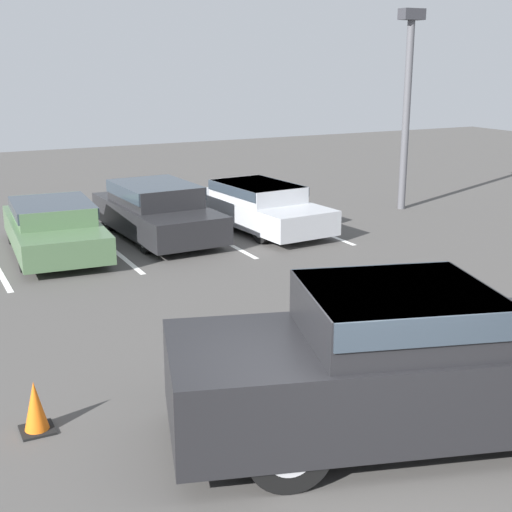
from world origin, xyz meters
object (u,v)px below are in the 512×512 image
Objects in this scene: pickup_truck at (420,361)px; traffic_cone at (35,408)px; parked_sedan_a at (54,226)px; light_post at (407,93)px; parked_sedan_b at (156,209)px; parked_sedan_c at (259,204)px.

pickup_truck reaches higher than traffic_cone.
light_post is (10.11, 0.37, 2.70)m from parked_sedan_a.
light_post is 8.77× the size of traffic_cone.
parked_sedan_b is at bearing 62.16° from traffic_cone.
parked_sedan_c is at bearing 48.75° from traffic_cone.
parked_sedan_c is 0.84× the size of light_post.
parked_sedan_a is 0.97× the size of parked_sedan_b.
parked_sedan_b is (0.50, 10.54, -0.21)m from pickup_truck.
parked_sedan_a is 8.32m from traffic_cone.
pickup_truck is 1.36× the size of parked_sedan_a.
parked_sedan_b reaches higher than traffic_cone.
light_post reaches higher than pickup_truck.
parked_sedan_b is (2.57, 0.39, 0.07)m from parked_sedan_a.
parked_sedan_c is 5.60m from light_post.
traffic_cone is (-4.48, -8.48, -0.40)m from parked_sedan_b.
pickup_truck is at bearing -5.57° from parked_sedan_b.
light_post is (7.54, -0.02, 2.63)m from parked_sedan_b.
parked_sedan_a is 2.60m from parked_sedan_b.
parked_sedan_c is (3.14, 10.18, -0.28)m from pickup_truck.
parked_sedan_b is at bearing 102.10° from parked_sedan_a.
parked_sedan_a is 6.99× the size of traffic_cone.
pickup_truck is 10.37m from parked_sedan_a.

